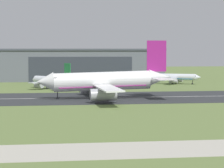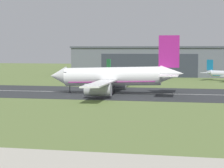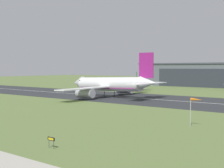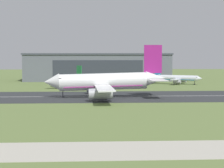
{
  "view_description": "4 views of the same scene",
  "coord_description": "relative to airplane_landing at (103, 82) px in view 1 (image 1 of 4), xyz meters",
  "views": [
    {
      "loc": [
        -41.79,
        -59.67,
        15.86
      ],
      "look_at": [
        -22.05,
        77.76,
        6.52
      ],
      "focal_mm": 85.0,
      "sensor_mm": 36.0,
      "label": 1
    },
    {
      "loc": [
        6.79,
        -29.01,
        13.98
      ],
      "look_at": [
        -16.99,
        84.3,
        4.86
      ],
      "focal_mm": 70.0,
      "sensor_mm": 36.0,
      "label": 2
    },
    {
      "loc": [
        59.42,
        1.36,
        12.48
      ],
      "look_at": [
        -6.96,
        88.28,
        6.78
      ],
      "focal_mm": 50.0,
      "sensor_mm": 36.0,
      "label": 3
    },
    {
      "loc": [
        -27.28,
        -46.65,
        15.13
      ],
      "look_at": [
        -18.83,
        93.41,
        5.54
      ],
      "focal_mm": 70.0,
      "sensor_mm": 36.0,
      "label": 4
    }
  ],
  "objects": [
    {
      "name": "ground_plane",
      "position": [
        20.86,
        -51.07,
        -5.34
      ],
      "size": [
        675.45,
        675.45,
        0.0
      ],
      "primitive_type": "plane",
      "color": "olive"
    },
    {
      "name": "airplane_landing",
      "position": [
        0.0,
        0.0,
        0.0
      ],
      "size": [
        42.87,
        58.12,
        18.38
      ],
      "color": "white",
      "rests_on": "ground_plane"
    },
    {
      "name": "airplane_parked_centre",
      "position": [
        39.78,
        65.28,
        -2.28
      ],
      "size": [
        25.27,
        20.35,
        9.44
      ],
      "color": "silver",
      "rests_on": "ground_plane"
    },
    {
      "name": "airplane_parked_east",
      "position": [
        -15.21,
        42.98,
        -2.13
      ],
      "size": [
        21.09,
        24.81,
        10.32
      ],
      "color": "silver",
      "rests_on": "ground_plane"
    },
    {
      "name": "runway_centreline",
      "position": [
        20.86,
        3.31,
        -5.27
      ],
      "size": [
        391.9,
        0.7,
        0.01
      ],
      "primitive_type": "cube",
      "color": "silver",
      "rests_on": "runway_strip"
    },
    {
      "name": "runway_strip",
      "position": [
        20.86,
        3.31,
        -5.31
      ],
      "size": [
        435.45,
        41.74,
        0.06
      ],
      "primitive_type": "cube",
      "color": "#2B2D30",
      "rests_on": "ground_plane"
    },
    {
      "name": "hangar_building",
      "position": [
        0.29,
        100.28,
        2.55
      ],
      "size": [
        83.44,
        27.94,
        15.74
      ],
      "color": "slate",
      "rests_on": "ground_plane"
    }
  ]
}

